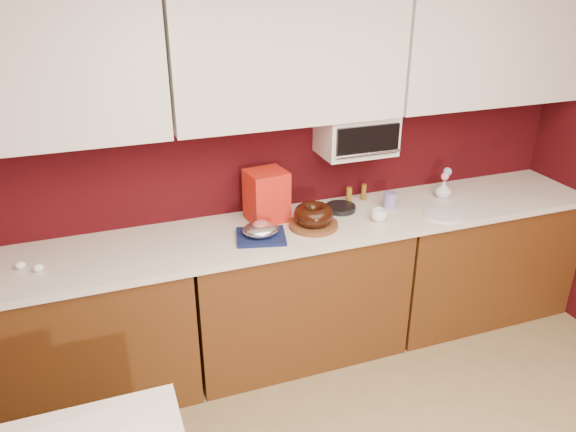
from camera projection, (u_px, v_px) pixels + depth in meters
The scene contains 28 objects.
wall_back at pixel (279, 154), 3.45m from camera, with size 4.00×0.02×2.50m, color #39070B.
base_cabinet_left at pixel (71, 337), 3.12m from camera, with size 1.31×0.58×0.86m, color #532E10.
base_cabinet_center at pixel (296, 293), 3.53m from camera, with size 1.31×0.58×0.86m, color #532E10.
base_cabinet_right at pixel (473, 258), 3.94m from camera, with size 1.31×0.58×0.86m, color #532E10.
countertop at pixel (296, 229), 3.34m from camera, with size 4.00×0.62×0.04m, color silver.
upper_cabinet_left at pixel (22, 74), 2.65m from camera, with size 1.31×0.33×0.70m, color white.
upper_cabinet_center at pixel (288, 58), 3.06m from camera, with size 1.31×0.33×0.70m, color white.
upper_cabinet_right at pixel (490, 46), 3.47m from camera, with size 1.31×0.33×0.70m, color white.
toaster_oven at pixel (356, 133), 3.42m from camera, with size 0.45×0.30×0.25m, color white.
toaster_oven_door at pixel (368, 141), 3.28m from camera, with size 0.40×0.02×0.18m, color black.
toaster_oven_handle at pixel (369, 154), 3.30m from camera, with size 0.02×0.02×0.42m, color silver.
cake_base at pixel (313, 225), 3.31m from camera, with size 0.29×0.29×0.03m, color brown.
bundt_cake at pixel (314, 215), 3.29m from camera, with size 0.24×0.24×0.10m, color black.
navy_towel at pixel (261, 236), 3.18m from camera, with size 0.28×0.23×0.02m, color #121B44.
foil_ham_nest at pixel (261, 229), 3.16m from camera, with size 0.21×0.18×0.08m, color white.
roasted_ham at pixel (261, 225), 3.15m from camera, with size 0.10×0.08×0.06m, color #B65A53.
pandoro_box at pixel (267, 196), 3.35m from camera, with size 0.23×0.21×0.31m, color #AE0B17.
dark_pan at pixel (341, 208), 3.53m from camera, with size 0.19×0.19×0.03m, color black.
coffee_mug at pixel (379, 214), 3.37m from camera, with size 0.08×0.08×0.09m, color white.
blue_jar at pixel (390, 200), 3.55m from camera, with size 0.09×0.09×0.10m, color navy.
flower_vase at pixel (443, 188), 3.70m from camera, with size 0.09×0.09×0.13m, color silver.
flower_pink at pixel (445, 176), 3.67m from camera, with size 0.05×0.05×0.05m, color pink.
flower_blue at pixel (447, 172), 3.68m from camera, with size 0.06×0.06×0.06m, color #7FA1CB.
china_plate at pixel (443, 214), 3.46m from camera, with size 0.24×0.24×0.01m, color white.
amber_bottle at pixel (349, 195), 3.62m from camera, with size 0.04×0.04×0.11m, color #896218.
egg_left at pixel (20, 265), 2.86m from camera, with size 0.05×0.04×0.04m, color white.
egg_right at pixel (38, 268), 2.84m from camera, with size 0.05×0.04×0.04m, color white.
amber_bottle_tall at pixel (364, 192), 3.67m from camera, with size 0.03×0.03×0.11m, color brown.
Camera 1 is at (-1.07, -0.87, 2.35)m, focal length 35.00 mm.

